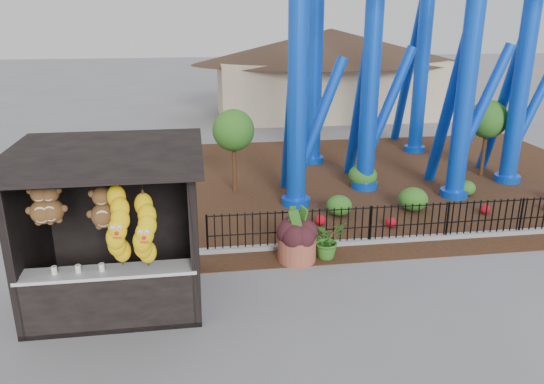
{
  "coord_description": "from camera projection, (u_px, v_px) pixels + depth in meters",
  "views": [
    {
      "loc": [
        -1.34,
        -8.57,
        5.49
      ],
      "look_at": [
        0.13,
        1.5,
        2.0
      ],
      "focal_mm": 35.0,
      "sensor_mm": 36.0,
      "label": 1
    }
  ],
  "objects": [
    {
      "name": "ground",
      "position": [
        277.0,
        318.0,
        9.99
      ],
      "size": [
        120.0,
        120.0,
        0.0
      ],
      "primitive_type": "plane",
      "color": "slate",
      "rests_on": "ground"
    },
    {
      "name": "mulch_bed",
      "position": [
        357.0,
        181.0,
        18.02
      ],
      "size": [
        18.0,
        12.0,
        0.02
      ],
      "primitive_type": "cube",
      "color": "#331E11",
      "rests_on": "ground"
    },
    {
      "name": "curb",
      "position": [
        416.0,
        239.0,
        13.32
      ],
      "size": [
        18.0,
        0.18,
        0.12
      ],
      "primitive_type": "cube",
      "color": "gray",
      "rests_on": "ground"
    },
    {
      "name": "prize_booth",
      "position": [
        112.0,
        234.0,
        9.94
      ],
      "size": [
        3.5,
        3.4,
        3.12
      ],
      "color": "black",
      "rests_on": "ground"
    },
    {
      "name": "picket_fence",
      "position": [
        451.0,
        220.0,
        13.3
      ],
      "size": [
        12.2,
        0.06,
        1.0
      ],
      "primitive_type": null,
      "color": "black",
      "rests_on": "ground"
    },
    {
      "name": "terracotta_planter",
      "position": [
        297.0,
        249.0,
        12.2
      ],
      "size": [
        1.04,
        1.04,
        0.57
      ],
      "primitive_type": "cylinder",
      "rotation": [
        0.0,
        0.0,
        -0.2
      ],
      "color": "#984C37",
      "rests_on": "ground"
    },
    {
      "name": "planter_foliage",
      "position": [
        297.0,
        225.0,
        12.0
      ],
      "size": [
        0.7,
        0.7,
        0.64
      ],
      "primitive_type": "ellipsoid",
      "color": "black",
      "rests_on": "terracotta_planter"
    },
    {
      "name": "potted_plant",
      "position": [
        327.0,
        239.0,
        12.32
      ],
      "size": [
        1.03,
        0.98,
        0.9
      ],
      "primitive_type": "imported",
      "rotation": [
        0.0,
        0.0,
        0.43
      ],
      "color": "#265D1B",
      "rests_on": "ground"
    },
    {
      "name": "landscaping",
      "position": [
        403.0,
        190.0,
        16.05
      ],
      "size": [
        8.02,
        4.07,
        0.75
      ],
      "color": "#2B601C",
      "rests_on": "mulch_bed"
    },
    {
      "name": "pavilion",
      "position": [
        330.0,
        58.0,
        28.53
      ],
      "size": [
        15.0,
        15.0,
        4.8
      ],
      "color": "#BFAD8C",
      "rests_on": "ground"
    }
  ]
}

